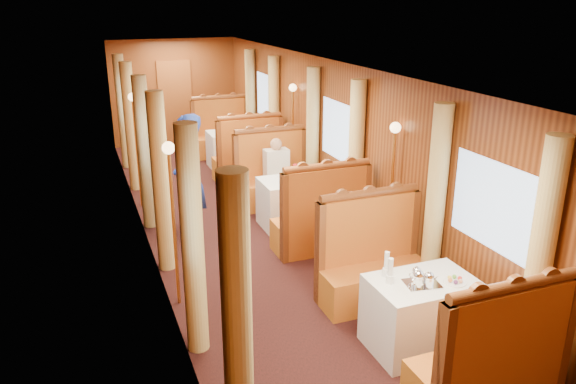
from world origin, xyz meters
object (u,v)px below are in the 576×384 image
banquette_mid_aft (273,181)px  table_far (234,149)px  teapot_back (416,276)px  passenger (277,166)px  banquette_mid_fwd (321,222)px  tea_tray (422,284)px  table_mid (295,202)px  fruit_plate (455,281)px  banquette_far_aft (222,136)px  teapot_left (418,281)px  banquette_near_aft (372,267)px  rose_vase_mid (295,168)px  banquette_far_fwd (248,159)px  steward (189,178)px  banquette_near_fwd (489,368)px  table_near (421,314)px  rose_vase_far (233,123)px  teapot_right (429,282)px

banquette_mid_aft → table_far: size_ratio=1.28×
teapot_back → passenger: bearing=97.7°
banquette_mid_fwd → tea_tray: size_ratio=3.94×
table_mid → fruit_plate: 3.67m
banquette_far_aft → passenger: (-0.00, -3.71, 0.32)m
fruit_plate → passenger: (-0.26, 4.45, -0.03)m
teapot_left → tea_tray: bearing=9.5°
banquette_near_aft → tea_tray: bearing=-93.5°
tea_tray → banquette_near_aft: bearing=86.5°
table_mid → teapot_back: size_ratio=7.42×
banquette_far_aft → tea_tray: size_ratio=3.94×
table_mid → rose_vase_mid: size_ratio=2.92×
banquette_far_fwd → rose_vase_mid: 2.53m
banquette_far_aft → table_mid: bearing=-90.0°
banquette_mid_fwd → banquette_mid_aft: same height
banquette_far_fwd → steward: 2.96m
banquette_far_fwd → banquette_mid_fwd: bearing=-90.0°
banquette_near_fwd → teapot_back: size_ratio=9.46×
banquette_mid_fwd → rose_vase_mid: 1.14m
banquette_far_fwd → teapot_back: banquette_far_fwd is taller
table_near → tea_tray: 0.39m
rose_vase_far → table_near: bearing=-90.1°
teapot_right → teapot_back: bearing=97.8°
table_near → banquette_near_aft: banquette_near_aft is taller
teapot_right → rose_vase_far: 7.18m
table_mid → rose_vase_far: rose_vase_far is taller
banquette_near_fwd → banquette_mid_fwd: (0.00, 3.50, 0.00)m
banquette_mid_fwd → banquette_near_fwd: bearing=-90.0°
table_near → banquette_mid_fwd: 2.49m
table_near → passenger: size_ratio=1.38×
banquette_near_aft → banquette_far_fwd: size_ratio=1.00×
teapot_left → steward: bearing=92.7°
teapot_left → fruit_plate: size_ratio=0.78×
table_mid → passenger: (-0.00, 0.81, 0.37)m
steward → passenger: steward is taller
steward → banquette_far_fwd: bearing=154.8°
table_far → banquette_far_fwd: size_ratio=0.78×
banquette_far_fwd → passenger: banquette_far_fwd is taller
banquette_far_fwd → banquette_near_aft: bearing=-90.0°
table_far → teapot_right: bearing=-90.4°
fruit_plate → rose_vase_far: (-0.25, 7.17, 0.16)m
banquette_mid_fwd → table_far: banquette_mid_fwd is taller
teapot_left → steward: (-1.47, 3.66, 0.11)m
teapot_left → passenger: (0.14, 4.41, -0.08)m
table_near → banquette_mid_fwd: (0.00, 2.49, 0.05)m
banquette_mid_aft → banquette_far_aft: bearing=90.0°
steward → table_near: bearing=32.8°
banquette_mid_fwd → rose_vase_mid: bearing=89.3°
teapot_back → tea_tray: bearing=-72.1°
table_near → tea_tray: bearing=-137.1°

